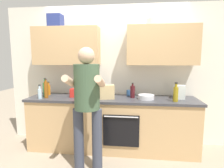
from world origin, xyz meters
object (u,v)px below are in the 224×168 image
at_px(grocery_bag_crisps, 76,93).
at_px(mixing_bowl, 146,97).
at_px(cup_tea, 129,93).
at_px(grocery_bag_bread, 107,92).
at_px(cup_coffee, 92,92).
at_px(person_standing, 87,100).
at_px(bottle_juice, 49,90).
at_px(bottle_water, 40,93).
at_px(bottle_syrup, 46,89).
at_px(bottle_soda, 45,89).
at_px(bottle_wine, 133,92).
at_px(grocery_bag_produce, 180,92).
at_px(bottle_oil, 176,94).

bearing_deg(grocery_bag_crisps, mixing_bowl, -2.19).
bearing_deg(cup_tea, grocery_bag_bread, -142.00).
bearing_deg(cup_coffee, cup_tea, 2.00).
height_order(person_standing, bottle_juice, person_standing).
relative_size(bottle_water, cup_coffee, 2.20).
relative_size(bottle_syrup, bottle_water, 1.41).
xyz_separation_m(bottle_soda, bottle_syrup, (0.07, -0.11, 0.02)).
bearing_deg(bottle_water, bottle_juice, 88.27).
xyz_separation_m(bottle_syrup, mixing_bowl, (1.66, 0.10, -0.11)).
bearing_deg(mixing_bowl, grocery_bag_crisps, 177.81).
distance_m(bottle_wine, cup_tea, 0.16).
bearing_deg(grocery_bag_produce, bottle_soda, -177.95).
height_order(bottle_syrup, mixing_bowl, bottle_syrup).
height_order(mixing_bowl, grocery_bag_produce, grocery_bag_produce).
bearing_deg(grocery_bag_bread, cup_tea, 38.00).
bearing_deg(person_standing, grocery_bag_produce, 28.08).
distance_m(mixing_bowl, grocery_bag_bread, 0.65).
distance_m(bottle_juice, grocery_bag_crisps, 0.54).
distance_m(bottle_juice, cup_coffee, 0.79).
height_order(bottle_oil, cup_tea, bottle_oil).
relative_size(bottle_juice, bottle_water, 1.04).
bearing_deg(grocery_bag_produce, bottle_juice, 178.63).
xyz_separation_m(bottle_soda, mixing_bowl, (1.73, -0.01, -0.09)).
bearing_deg(cup_coffee, grocery_bag_bread, -38.79).
relative_size(cup_coffee, grocery_bag_crisps, 0.58).
xyz_separation_m(bottle_oil, bottle_water, (-2.18, -0.04, -0.03)).
xyz_separation_m(person_standing, bottle_wine, (0.60, 0.73, -0.00)).
relative_size(person_standing, cup_coffee, 16.15).
bearing_deg(grocery_bag_produce, cup_tea, 170.86).
height_order(person_standing, bottle_water, person_standing).
bearing_deg(bottle_soda, person_standing, -35.51).
distance_m(bottle_soda, bottle_oil, 2.18).
xyz_separation_m(bottle_water, grocery_bag_produce, (2.29, 0.26, 0.02)).
bearing_deg(mixing_bowl, bottle_soda, 179.69).
bearing_deg(grocery_bag_bread, bottle_soda, 177.07).
relative_size(bottle_soda, cup_coffee, 3.07).
relative_size(bottle_juice, grocery_bag_crisps, 1.33).
bearing_deg(person_standing, cup_tea, 58.42).
xyz_separation_m(bottle_water, cup_tea, (1.45, 0.39, -0.04)).
xyz_separation_m(mixing_bowl, grocery_bag_bread, (-0.64, -0.05, 0.08)).
relative_size(bottle_juice, cup_tea, 2.26).
bearing_deg(bottle_juice, grocery_bag_bread, -9.97).
bearing_deg(person_standing, cup_coffee, 98.58).
xyz_separation_m(bottle_oil, mixing_bowl, (-0.44, 0.12, -0.09)).
height_order(bottle_oil, bottle_juice, bottle_oil).
xyz_separation_m(bottle_soda, grocery_bag_produce, (2.28, 0.08, -0.02)).
distance_m(bottle_wine, cup_coffee, 0.74).
height_order(bottle_soda, bottle_wine, bottle_soda).
relative_size(bottle_wine, bottle_water, 1.09).
height_order(bottle_soda, bottle_juice, bottle_soda).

